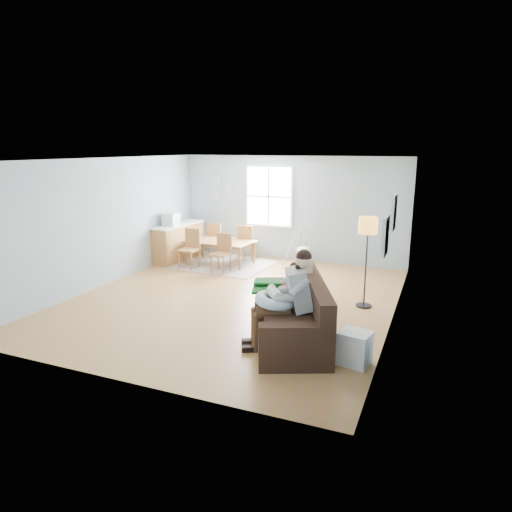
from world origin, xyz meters
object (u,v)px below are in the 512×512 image
at_px(chair_nw, 217,238).
at_px(counter, 179,242).
at_px(father, 287,296).
at_px(floor_lamp, 368,233).
at_px(chair_ne, 247,240).
at_px(baby_swing, 303,250).
at_px(dining_table, 220,252).
at_px(sofa, 294,317).
at_px(chair_sw, 191,246).
at_px(chair_se, 222,250).
at_px(storage_cube, 354,348).
at_px(monitor, 171,219).
at_px(toddler, 288,285).

relative_size(chair_nw, counter, 0.54).
xyz_separation_m(father, floor_lamp, (0.78, 2.24, 0.60)).
height_order(chair_ne, baby_swing, chair_ne).
height_order(dining_table, counter, counter).
relative_size(sofa, chair_sw, 2.65).
bearing_deg(chair_nw, counter, -140.17).
bearing_deg(dining_table, chair_se, -54.23).
relative_size(sofa, storage_cube, 5.27).
xyz_separation_m(dining_table, monitor, (-1.20, -0.33, 0.82)).
distance_m(chair_nw, chair_ne, 0.91).
height_order(storage_cube, chair_nw, chair_nw).
height_order(chair_sw, chair_ne, chair_sw).
height_order(sofa, chair_se, sofa).
bearing_deg(chair_nw, floor_lamp, -29.53).
xyz_separation_m(chair_nw, chair_ne, (0.91, -0.06, 0.01)).
height_order(dining_table, chair_sw, chair_sw).
relative_size(chair_nw, chair_ne, 0.99).
bearing_deg(baby_swing, counter, -166.47).
bearing_deg(chair_sw, father, -43.56).
xyz_separation_m(chair_nw, baby_swing, (2.40, 0.11, -0.15)).
relative_size(floor_lamp, chair_sw, 1.76).
distance_m(storage_cube, counter, 6.85).
xyz_separation_m(father, monitor, (-4.37, 3.73, 0.32)).
bearing_deg(chair_sw, storage_cube, -37.73).
distance_m(toddler, chair_ne, 4.82).
xyz_separation_m(floor_lamp, storage_cube, (0.26, -2.39, -1.17)).
relative_size(floor_lamp, chair_nw, 1.80).
relative_size(father, chair_ne, 1.58).
bearing_deg(chair_nw, chair_sw, -93.89).
bearing_deg(storage_cube, chair_sw, 142.27).
height_order(dining_table, chair_nw, chair_nw).
xyz_separation_m(storage_cube, monitor, (-5.40, 3.88, 0.89)).
xyz_separation_m(father, storage_cube, (1.04, -0.15, -0.57)).
bearing_deg(baby_swing, father, -76.27).
distance_m(chair_sw, chair_nw, 1.23).
distance_m(floor_lamp, chair_ne, 4.29).
bearing_deg(monitor, sofa, -37.59).
xyz_separation_m(chair_ne, monitor, (-1.70, -0.92, 0.58)).
relative_size(sofa, father, 1.71).
bearing_deg(baby_swing, dining_table, -159.10).
distance_m(toddler, baby_swing, 4.43).
distance_m(dining_table, chair_ne, 0.81).
height_order(sofa, chair_sw, chair_sw).
distance_m(father, floor_lamp, 2.45).
relative_size(floor_lamp, chair_ne, 1.78).
relative_size(father, dining_table, 0.88).
bearing_deg(floor_lamp, dining_table, 155.21).
relative_size(father, counter, 0.86).
height_order(toddler, dining_table, toddler).
bearing_deg(dining_table, baby_swing, 24.39).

